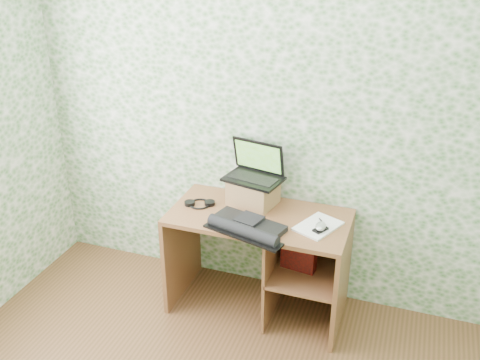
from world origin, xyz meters
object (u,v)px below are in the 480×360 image
at_px(riser, 253,192).
at_px(notepad, 318,226).
at_px(desk, 271,249).
at_px(keyboard, 246,227).
at_px(laptop, 255,170).

xyz_separation_m(riser, notepad, (0.49, -0.17, -0.08)).
xyz_separation_m(desk, notepad, (0.32, -0.05, 0.28)).
height_order(riser, notepad, riser).
distance_m(desk, notepad, 0.43).
relative_size(keyboard, notepad, 1.85).
bearing_deg(laptop, notepad, -11.22).
height_order(riser, keyboard, riser).
bearing_deg(laptop, keyboard, -68.18).
height_order(laptop, keyboard, laptop).
height_order(keyboard, notepad, keyboard).
distance_m(keyboard, notepad, 0.46).
distance_m(riser, keyboard, 0.37).
xyz_separation_m(laptop, notepad, (0.49, -0.21, -0.23)).
distance_m(desk, keyboard, 0.39).
bearing_deg(notepad, riser, -175.16).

